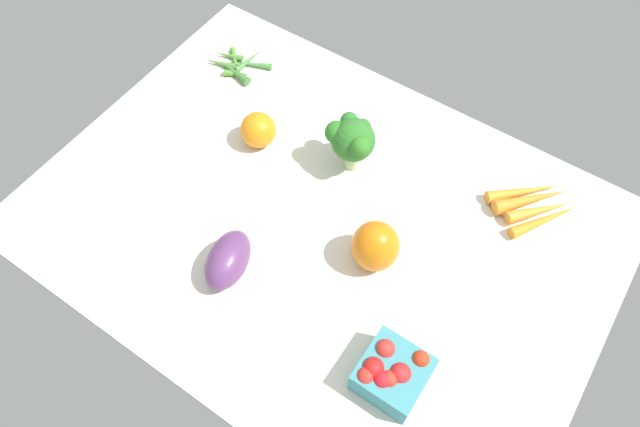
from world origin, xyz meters
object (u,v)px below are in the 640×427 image
(berry_basket, at_px, (391,373))
(bell_pepper_orange, at_px, (375,246))
(eggplant, at_px, (228,260))
(carrot_bunch, at_px, (535,204))
(okra_pile, at_px, (236,65))
(broccoli_head, at_px, (352,139))
(heirloom_tomato_orange, at_px, (258,130))

(berry_basket, height_order, bell_pepper_orange, bell_pepper_orange)
(bell_pepper_orange, bearing_deg, eggplant, 38.20)
(eggplant, height_order, carrot_bunch, eggplant)
(eggplant, bearing_deg, okra_pile, -157.17)
(broccoli_head, xyz_separation_m, bell_pepper_orange, (-0.15, 0.15, -0.03))
(carrot_bunch, relative_size, berry_basket, 1.67)
(bell_pepper_orange, bearing_deg, broccoli_head, -46.48)
(broccoli_head, xyz_separation_m, heirloom_tomato_orange, (0.18, 0.05, -0.04))
(broccoli_head, relative_size, carrot_bunch, 0.71)
(okra_pile, bearing_deg, eggplant, 127.09)
(broccoli_head, distance_m, bell_pepper_orange, 0.21)
(eggplant, distance_m, carrot_bunch, 0.57)
(carrot_bunch, xyz_separation_m, bell_pepper_orange, (0.19, 0.26, 0.04))
(heirloom_tomato_orange, bearing_deg, berry_basket, 149.65)
(eggplant, distance_m, berry_basket, 0.33)
(carrot_bunch, distance_m, heirloom_tomato_orange, 0.54)
(broccoli_head, bearing_deg, berry_basket, 130.77)
(carrot_bunch, height_order, berry_basket, berry_basket)
(broccoli_head, bearing_deg, eggplant, 80.37)
(eggplant, xyz_separation_m, bell_pepper_orange, (-0.20, -0.16, 0.01))
(eggplant, relative_size, okra_pile, 0.81)
(carrot_bunch, height_order, bell_pepper_orange, bell_pepper_orange)
(berry_basket, height_order, okra_pile, berry_basket)
(eggplant, distance_m, okra_pile, 0.49)
(broccoli_head, relative_size, heirloom_tomato_orange, 1.68)
(berry_basket, relative_size, bell_pepper_orange, 1.02)
(okra_pile, bearing_deg, heirloom_tomato_orange, 140.92)
(broccoli_head, relative_size, berry_basket, 1.19)
(heirloom_tomato_orange, distance_m, berry_basket, 0.53)
(berry_basket, bearing_deg, okra_pile, -32.86)
(eggplant, relative_size, carrot_bunch, 0.68)
(carrot_bunch, relative_size, okra_pile, 1.19)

